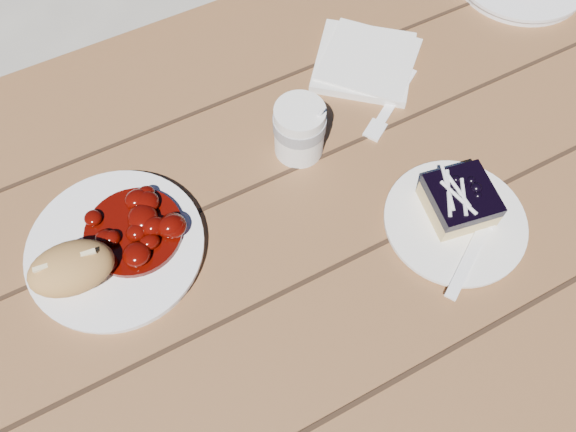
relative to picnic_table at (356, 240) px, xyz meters
name	(u,v)px	position (x,y,z in m)	size (l,w,h in m)	color
ground	(332,339)	(0.00, 0.00, -0.59)	(60.00, 60.00, 0.00)	#9D998E
picnic_table	(356,240)	(0.00, 0.00, 0.00)	(2.00, 1.55, 0.75)	brown
main_plate	(116,248)	(-0.34, 0.07, 0.17)	(0.23, 0.23, 0.02)	white
goulash_stew	(131,226)	(-0.31, 0.08, 0.20)	(0.13, 0.13, 0.04)	#4C0602
bread_roll	(71,268)	(-0.40, 0.05, 0.20)	(0.11, 0.07, 0.05)	#AC7C42
dessert_plate	(455,222)	(0.08, -0.10, 0.17)	(0.19, 0.19, 0.01)	white
blueberry_cake	(460,200)	(0.09, -0.08, 0.19)	(0.10, 0.10, 0.05)	#DEC179
fork_dessert	(469,259)	(0.06, -0.15, 0.17)	(0.03, 0.16, 0.01)	white
coffee_cup	(299,130)	(-0.05, 0.11, 0.21)	(0.07, 0.07, 0.09)	white
napkin_stack	(364,62)	(0.12, 0.20, 0.17)	(0.15, 0.15, 0.01)	white
fork_table	(396,96)	(0.13, 0.12, 0.16)	(0.03, 0.16, 0.01)	white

